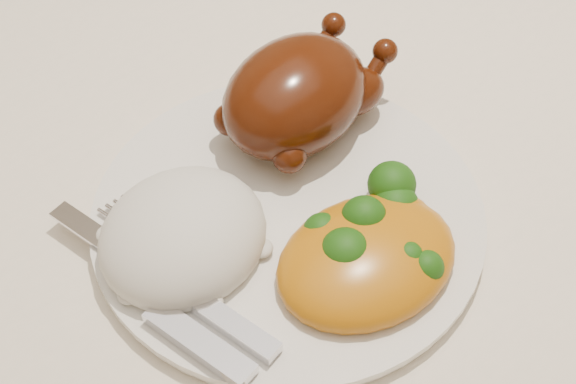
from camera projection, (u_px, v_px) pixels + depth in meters
dining_table at (260, 136)px, 0.77m from camera, size 1.60×0.90×0.76m
tablecloth at (257, 78)px, 0.71m from camera, size 1.73×1.03×0.18m
dinner_plate at (288, 216)px, 0.56m from camera, size 0.35×0.35×0.01m
roast_chicken at (298, 93)px, 0.59m from camera, size 0.16×0.11×0.08m
rice_mound at (183, 236)px, 0.53m from camera, size 0.14×0.13×0.06m
mac_and_cheese at (372, 249)px, 0.52m from camera, size 0.14×0.11×0.05m
cutlery at (185, 302)px, 0.50m from camera, size 0.06×0.19×0.01m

